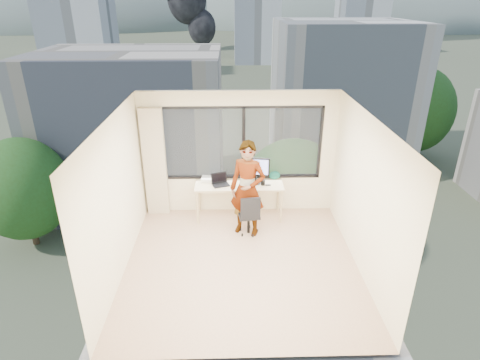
{
  "coord_description": "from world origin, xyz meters",
  "views": [
    {
      "loc": [
        -0.18,
        -5.71,
        4.25
      ],
      "look_at": [
        0.0,
        1.0,
        1.15
      ],
      "focal_mm": 29.87,
      "sensor_mm": 36.0,
      "label": 1
    }
  ],
  "objects_px": {
    "person": "(248,189)",
    "game_console": "(208,179)",
    "monitor": "(256,170)",
    "handbag": "(275,175)",
    "chair": "(249,213)",
    "desk": "(239,200)",
    "laptop": "(221,180)"
  },
  "relations": [
    {
      "from": "chair",
      "to": "desk",
      "type": "bearing_deg",
      "value": 95.84
    },
    {
      "from": "person",
      "to": "game_console",
      "type": "height_order",
      "value": "person"
    },
    {
      "from": "desk",
      "to": "monitor",
      "type": "distance_m",
      "value": 0.74
    },
    {
      "from": "person",
      "to": "game_console",
      "type": "distance_m",
      "value": 1.15
    },
    {
      "from": "desk",
      "to": "chair",
      "type": "distance_m",
      "value": 0.68
    },
    {
      "from": "chair",
      "to": "laptop",
      "type": "height_order",
      "value": "laptop"
    },
    {
      "from": "desk",
      "to": "person",
      "type": "distance_m",
      "value": 0.85
    },
    {
      "from": "person",
      "to": "game_console",
      "type": "xyz_separation_m",
      "value": [
        -0.78,
        0.83,
        -0.16
      ]
    },
    {
      "from": "desk",
      "to": "game_console",
      "type": "relative_size",
      "value": 6.49
    },
    {
      "from": "handbag",
      "to": "laptop",
      "type": "bearing_deg",
      "value": -176.74
    },
    {
      "from": "game_console",
      "to": "laptop",
      "type": "distance_m",
      "value": 0.37
    },
    {
      "from": "monitor",
      "to": "chair",
      "type": "bearing_deg",
      "value": -96.28
    },
    {
      "from": "chair",
      "to": "person",
      "type": "relative_size",
      "value": 0.46
    },
    {
      "from": "game_console",
      "to": "handbag",
      "type": "distance_m",
      "value": 1.39
    },
    {
      "from": "monitor",
      "to": "handbag",
      "type": "height_order",
      "value": "monitor"
    },
    {
      "from": "monitor",
      "to": "laptop",
      "type": "relative_size",
      "value": 1.62
    },
    {
      "from": "desk",
      "to": "laptop",
      "type": "xyz_separation_m",
      "value": [
        -0.37,
        -0.03,
        0.48
      ]
    },
    {
      "from": "monitor",
      "to": "laptop",
      "type": "distance_m",
      "value": 0.74
    },
    {
      "from": "monitor",
      "to": "handbag",
      "type": "bearing_deg",
      "value": 30.87
    },
    {
      "from": "monitor",
      "to": "laptop",
      "type": "height_order",
      "value": "monitor"
    },
    {
      "from": "chair",
      "to": "handbag",
      "type": "height_order",
      "value": "handbag"
    },
    {
      "from": "person",
      "to": "handbag",
      "type": "distance_m",
      "value": 1.05
    },
    {
      "from": "game_console",
      "to": "laptop",
      "type": "xyz_separation_m",
      "value": [
        0.27,
        -0.24,
        0.07
      ]
    },
    {
      "from": "desk",
      "to": "game_console",
      "type": "bearing_deg",
      "value": 161.94
    },
    {
      "from": "monitor",
      "to": "person",
      "type": "bearing_deg",
      "value": -98.77
    },
    {
      "from": "chair",
      "to": "handbag",
      "type": "xyz_separation_m",
      "value": [
        0.58,
        0.89,
        0.4
      ]
    },
    {
      "from": "chair",
      "to": "monitor",
      "type": "distance_m",
      "value": 0.94
    },
    {
      "from": "monitor",
      "to": "game_console",
      "type": "relative_size",
      "value": 2.04
    },
    {
      "from": "desk",
      "to": "handbag",
      "type": "distance_m",
      "value": 0.91
    },
    {
      "from": "monitor",
      "to": "game_console",
      "type": "distance_m",
      "value": 1.02
    },
    {
      "from": "chair",
      "to": "person",
      "type": "height_order",
      "value": "person"
    },
    {
      "from": "person",
      "to": "laptop",
      "type": "distance_m",
      "value": 0.79
    }
  ]
}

